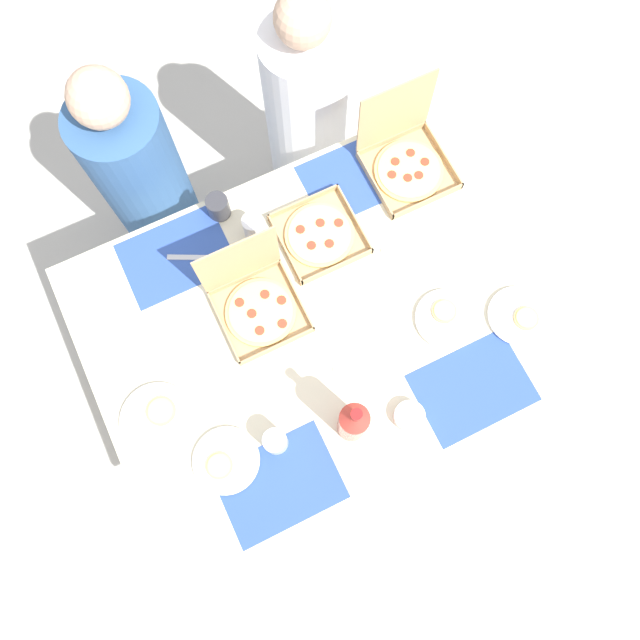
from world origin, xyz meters
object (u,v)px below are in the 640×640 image
(cup_spare, at_px, (254,227))
(diner_left_seat, at_px, (149,189))
(plate_near_left, at_px, (226,461))
(condiment_bowl, at_px, (409,416))
(diner_right_seat, at_px, (306,123))
(cup_clear_left, at_px, (275,442))
(plate_far_left, at_px, (158,418))
(plate_far_right, at_px, (519,316))
(plate_middle, at_px, (446,318))
(pizza_box_corner_left, at_px, (320,235))
(cup_red, at_px, (218,207))
(pizza_box_center, at_px, (256,301))
(soda_bottle, at_px, (353,422))
(pizza_box_edge_far, at_px, (406,158))

(cup_spare, relative_size, diner_left_seat, 0.09)
(plate_near_left, bearing_deg, diner_left_seat, 83.81)
(condiment_bowl, xyz_separation_m, diner_right_seat, (0.23, 1.24, -0.24))
(diner_right_seat, bearing_deg, cup_clear_left, -119.54)
(plate_near_left, height_order, plate_far_left, same)
(plate_far_right, distance_m, plate_middle, 0.24)
(cup_spare, bearing_deg, pizza_box_corner_left, -28.62)
(pizza_box_corner_left, distance_m, plate_far_right, 0.72)
(cup_spare, bearing_deg, cup_red, 121.22)
(plate_near_left, bearing_deg, cup_clear_left, -6.18)
(pizza_box_center, relative_size, condiment_bowl, 3.11)
(pizza_box_corner_left, xyz_separation_m, soda_bottle, (-0.20, -0.63, 0.12))
(pizza_box_edge_far, height_order, plate_far_right, pizza_box_edge_far)
(cup_red, bearing_deg, plate_far_right, -46.65)
(cup_clear_left, relative_size, diner_right_seat, 0.08)
(plate_far_left, relative_size, cup_red, 2.74)
(diner_right_seat, bearing_deg, plate_far_right, -77.11)
(diner_right_seat, bearing_deg, diner_left_seat, 180.00)
(pizza_box_center, xyz_separation_m, pizza_box_corner_left, (0.29, 0.13, -0.04))
(pizza_box_edge_far, distance_m, diner_left_seat, 1.00)
(pizza_box_center, relative_size, diner_left_seat, 0.25)
(plate_near_left, relative_size, plate_middle, 1.01)
(cup_red, height_order, diner_left_seat, diner_left_seat)
(plate_far_right, distance_m, diner_left_seat, 1.47)
(condiment_bowl, bearing_deg, cup_clear_left, 165.03)
(plate_far_right, bearing_deg, cup_clear_left, -178.56)
(cup_red, bearing_deg, diner_right_seat, 33.91)
(plate_far_right, distance_m, plate_near_left, 1.06)
(plate_far_right, distance_m, cup_spare, 0.93)
(condiment_bowl, bearing_deg, plate_near_left, 167.50)
(pizza_box_edge_far, xyz_separation_m, diner_left_seat, (-0.86, 0.44, -0.27))
(pizza_box_corner_left, xyz_separation_m, condiment_bowl, (-0.02, -0.68, 0.01))
(plate_far_right, xyz_separation_m, cup_red, (-0.74, 0.78, 0.03))
(soda_bottle, bearing_deg, cup_red, 95.08)
(pizza_box_edge_far, bearing_deg, cup_spare, -179.24)
(pizza_box_corner_left, height_order, cup_red, cup_red)
(plate_far_left, xyz_separation_m, cup_spare, (0.54, 0.44, 0.04))
(pizza_box_corner_left, relative_size, soda_bottle, 0.84)
(soda_bottle, height_order, condiment_bowl, soda_bottle)
(pizza_box_edge_far, xyz_separation_m, condiment_bowl, (-0.41, -0.79, -0.03))
(plate_middle, bearing_deg, soda_bottle, -157.77)
(pizza_box_edge_far, bearing_deg, plate_near_left, -145.84)
(cup_clear_left, distance_m, cup_red, 0.82)
(pizza_box_center, distance_m, cup_red, 0.37)
(pizza_box_corner_left, bearing_deg, diner_left_seat, 130.19)
(diner_left_seat, bearing_deg, plate_middle, -54.54)
(plate_far_right, distance_m, condiment_bowl, 0.50)
(soda_bottle, xyz_separation_m, cup_spare, (0.00, 0.73, -0.08))
(pizza_box_corner_left, relative_size, plate_far_left, 1.17)
(plate_far_right, relative_size, plate_middle, 0.99)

